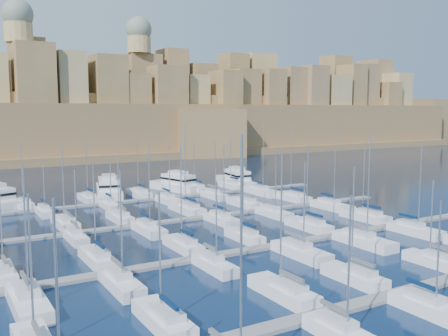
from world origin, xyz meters
TOP-DOWN VIEW (x-y plane):
  - ground at (0.00, 0.00)m, footprint 600.00×600.00m
  - pontoon_near at (0.00, -34.00)m, footprint 84.00×2.00m
  - pontoon_mid_near at (0.00, -12.00)m, footprint 84.00×2.00m
  - pontoon_mid_far at (0.00, 10.00)m, footprint 84.00×2.00m
  - pontoon_far at (0.00, 32.00)m, footprint 84.00×2.00m
  - sailboat_1 at (-24.29, -28.55)m, footprint 2.74×9.13m
  - sailboat_2 at (-10.58, -28.42)m, footprint 2.82×9.40m
  - sailboat_3 at (-0.75, -28.80)m, footprint 2.59×8.62m
  - sailboat_4 at (12.33, -29.28)m, footprint 2.29×7.63m
  - sailboat_8 at (-12.34, -38.97)m, footprint 2.44×8.15m
  - sailboat_9 at (-1.11, -39.15)m, footprint 2.56×8.53m
  - sailboat_12 at (-35.15, -7.21)m, footprint 2.33×7.78m
  - sailboat_13 at (-24.01, -6.61)m, footprint 2.70×9.01m
  - sailboat_14 at (-11.78, -6.76)m, footprint 2.61×8.69m
  - sailboat_15 at (-1.67, -7.09)m, footprint 2.41×8.03m
  - sailboat_16 at (11.34, -6.39)m, footprint 2.84×9.46m
  - sailboat_17 at (24.55, -6.12)m, footprint 3.00×10.00m
  - sailboat_18 at (-34.22, -18.00)m, footprint 3.07×10.25m
  - sailboat_19 at (-24.46, -17.33)m, footprint 2.66×8.88m
  - sailboat_20 at (-12.42, -16.88)m, footprint 2.39×7.96m
  - sailboat_21 at (0.31, -17.80)m, footprint 2.96×9.85m
  - sailboat_22 at (11.83, -17.99)m, footprint 3.07×10.24m
  - sailboat_23 at (23.60, -17.52)m, footprint 2.78×9.26m
  - sailboat_25 at (-22.92, 15.71)m, footprint 2.90×9.66m
  - sailboat_26 at (-13.57, 15.19)m, footprint 2.58×8.60m
  - sailboat_27 at (0.06, 16.12)m, footprint 3.15×10.50m
  - sailboat_28 at (12.82, 15.62)m, footprint 2.84×9.48m
  - sailboat_29 at (25.45, 15.86)m, footprint 2.99×9.96m
  - sailboat_31 at (-23.72, 5.39)m, footprint 2.22×7.41m
  - sailboat_32 at (-12.44, 4.56)m, footprint 2.73×9.11m
  - sailboat_33 at (1.21, 4.58)m, footprint 2.72×9.07m
  - sailboat_34 at (12.27, 4.72)m, footprint 2.63×8.78m
  - sailboat_35 at (26.09, 4.19)m, footprint 2.96×9.85m
  - sailboat_37 at (-26.18, 37.50)m, footprint 2.77×9.24m
  - sailboat_38 at (-13.09, 37.40)m, footprint 2.71×9.03m
  - sailboat_39 at (-1.45, 37.67)m, footprint 2.88×9.59m
  - sailboat_40 at (12.81, 37.48)m, footprint 2.76×9.20m
  - sailboat_41 at (23.02, 37.33)m, footprint 2.66×8.88m
  - sailboat_43 at (-24.07, 27.43)m, footprint 2.20×7.33m
  - sailboat_44 at (-11.49, 27.21)m, footprint 2.33×7.78m
  - sailboat_45 at (0.99, 26.68)m, footprint 2.66×8.87m
  - sailboat_46 at (12.09, 26.82)m, footprint 2.57×8.57m
  - sailboat_47 at (24.00, 25.69)m, footprint 3.27×10.89m
  - motor_yacht_b at (-7.07, 42.09)m, footprint 9.88×18.64m
  - motor_yacht_c at (9.59, 40.95)m, footprint 8.63×16.16m
  - motor_yacht_d at (26.55, 40.91)m, footprint 6.29×15.83m
  - fortified_city at (-0.19, 155.26)m, footprint 460.00×108.95m

SIDE VIEW (x-z plane):
  - ground at x=0.00m, z-range 0.00..0.00m
  - pontoon_near at x=0.00m, z-range 0.00..0.40m
  - pontoon_mid_near at x=0.00m, z-range 0.00..0.40m
  - pontoon_mid_far at x=0.00m, z-range 0.00..0.40m
  - pontoon_far at x=0.00m, z-range 0.00..0.40m
  - sailboat_31 at x=-23.72m, z-range -4.93..6.34m
  - sailboat_4 at x=12.33m, z-range -4.88..6.30m
  - sailboat_44 at x=-11.49m, z-range -4.86..6.27m
  - sailboat_43 at x=-24.07m, z-range -5.05..6.47m
  - sailboat_20 at x=-12.42m, z-range -5.04..6.46m
  - sailboat_12 at x=-35.15m, z-range -5.27..6.70m
  - sailboat_9 at x=-1.11m, z-range -5.08..6.52m
  - sailboat_15 at x=-1.67m, z-range -5.30..6.74m
  - sailboat_8 at x=-12.34m, z-range -5.78..7.24m
  - sailboat_46 at x=12.09m, z-range -5.73..7.19m
  - sailboat_45 at x=0.99m, z-range -5.62..7.08m
  - sailboat_1 at x=-24.29m, z-range -5.61..7.08m
  - sailboat_13 at x=-24.01m, z-range -5.75..7.22m
  - sailboat_34 at x=12.27m, z-range -5.90..7.37m
  - sailboat_3 at x=-0.75m, z-range -6.07..7.54m
  - sailboat_40 at x=12.81m, z-range -5.96..7.44m
  - sailboat_19 at x=-24.46m, z-range -6.12..7.59m
  - sailboat_26 at x=-13.57m, z-range -6.36..7.85m
  - sailboat_39 at x=-1.45m, z-range -5.98..7.46m
  - sailboat_33 at x=1.21m, z-range -6.27..7.76m
  - sailboat_21 at x=0.31m, z-range -5.87..7.36m
  - sailboat_32 at x=-12.44m, z-range -6.36..7.85m
  - sailboat_28 at x=12.82m, z-range -6.26..7.75m
  - sailboat_41 at x=23.02m, z-range -6.54..8.04m
  - sailboat_37 at x=-26.18m, z-range -6.53..8.02m
  - sailboat_16 at x=11.34m, z-range -6.44..7.94m
  - sailboat_25 at x=-22.92m, z-range -6.40..7.90m
  - sailboat_14 at x=-11.78m, z-range -6.75..8.25m
  - sailboat_23 at x=23.60m, z-range -6.69..8.19m
  - sailboat_17 at x=24.55m, z-range -6.39..7.90m
  - sailboat_2 at x=-10.58m, z-range -7.01..8.52m
  - sailboat_38 at x=-13.09m, z-range -7.09..8.61m
  - sailboat_18 at x=-34.22m, z-range -6.62..8.14m
  - sailboat_29 at x=25.45m, z-range -7.01..8.54m
  - sailboat_35 at x=26.09m, z-range -7.17..8.70m
  - sailboat_22 at x=11.83m, z-range -7.60..9.15m
  - sailboat_27 at x=0.06m, z-range -7.80..9.36m
  - sailboat_47 at x=24.00m, z-range -7.67..9.23m
  - motor_yacht_b at x=-7.07m, z-range -0.90..4.35m
  - motor_yacht_c at x=9.59m, z-range -0.90..4.35m
  - motor_yacht_d at x=26.55m, z-range -0.90..4.35m
  - fortified_city at x=-0.19m, z-range -15.02..44.50m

